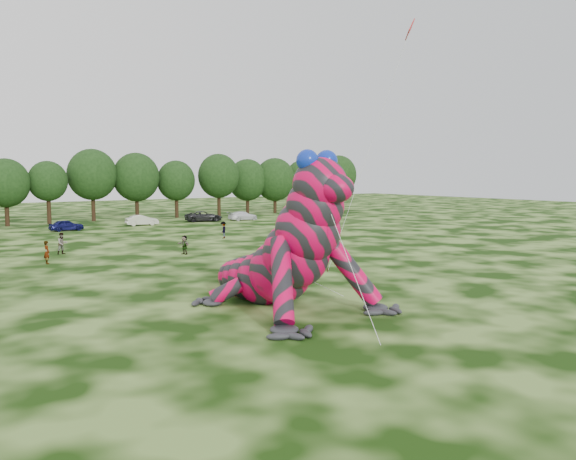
% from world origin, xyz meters
% --- Properties ---
extents(ground, '(240.00, 240.00, 0.00)m').
position_xyz_m(ground, '(0.00, 0.00, 0.00)').
color(ground, '#16330A').
rests_on(ground, ground).
extents(inflatable_gecko, '(15.60, 17.84, 8.14)m').
position_xyz_m(inflatable_gecko, '(0.74, 0.44, 4.07)').
color(inflatable_gecko, '#D20342').
rests_on(inflatable_gecko, ground).
extents(flying_kite, '(4.64, 4.29, 17.58)m').
position_xyz_m(flying_kite, '(13.12, 2.71, 15.32)').
color(flying_kite, red).
rests_on(flying_kite, ground).
extents(tree_8, '(6.14, 5.53, 8.94)m').
position_xyz_m(tree_8, '(-4.22, 56.99, 4.47)').
color(tree_8, black).
rests_on(tree_8, ground).
extents(tree_9, '(5.27, 4.74, 8.68)m').
position_xyz_m(tree_9, '(1.06, 57.35, 4.34)').
color(tree_9, black).
rests_on(tree_9, ground).
extents(tree_10, '(7.09, 6.38, 10.50)m').
position_xyz_m(tree_10, '(7.40, 58.58, 5.25)').
color(tree_10, black).
rests_on(tree_10, ground).
extents(tree_11, '(7.01, 6.31, 10.07)m').
position_xyz_m(tree_11, '(13.79, 58.20, 5.03)').
color(tree_11, black).
rests_on(tree_11, ground).
extents(tree_12, '(5.99, 5.39, 8.97)m').
position_xyz_m(tree_12, '(20.01, 57.74, 4.49)').
color(tree_12, black).
rests_on(tree_12, ground).
extents(tree_13, '(6.83, 6.15, 10.13)m').
position_xyz_m(tree_13, '(27.13, 57.13, 5.06)').
color(tree_13, black).
rests_on(tree_13, ground).
extents(tree_14, '(6.82, 6.14, 9.40)m').
position_xyz_m(tree_14, '(33.46, 58.72, 4.70)').
color(tree_14, black).
rests_on(tree_14, ground).
extents(tree_15, '(7.17, 6.45, 9.63)m').
position_xyz_m(tree_15, '(38.47, 57.77, 4.82)').
color(tree_15, black).
rests_on(tree_15, ground).
extents(tree_16, '(6.26, 5.63, 9.37)m').
position_xyz_m(tree_16, '(45.45, 59.37, 4.69)').
color(tree_16, black).
rests_on(tree_16, ground).
extents(tree_17, '(6.98, 6.28, 10.30)m').
position_xyz_m(tree_17, '(51.95, 56.66, 5.15)').
color(tree_17, black).
rests_on(tree_17, ground).
extents(car_4, '(4.07, 1.83, 1.36)m').
position_xyz_m(car_4, '(0.80, 46.31, 0.68)').
color(car_4, '#10114F').
rests_on(car_4, ground).
extents(car_5, '(4.37, 1.86, 1.40)m').
position_xyz_m(car_5, '(10.83, 47.92, 0.70)').
color(car_5, beige).
rests_on(car_5, ground).
extents(car_6, '(5.70, 3.33, 1.49)m').
position_xyz_m(car_6, '(20.46, 49.01, 0.75)').
color(car_6, black).
rests_on(car_6, ground).
extents(car_7, '(4.64, 2.03, 1.33)m').
position_xyz_m(car_7, '(26.15, 47.56, 0.66)').
color(car_7, white).
rests_on(car_7, ground).
extents(spectator_5, '(0.79, 1.59, 1.65)m').
position_xyz_m(spectator_5, '(4.54, 19.83, 0.82)').
color(spectator_5, gray).
rests_on(spectator_5, ground).
extents(spectator_0, '(0.49, 0.69, 1.80)m').
position_xyz_m(spectator_0, '(-6.38, 20.98, 0.90)').
color(spectator_0, gray).
rests_on(spectator_0, ground).
extents(spectator_2, '(1.25, 1.34, 1.82)m').
position_xyz_m(spectator_2, '(12.90, 28.54, 0.91)').
color(spectator_2, gray).
rests_on(spectator_2, ground).
extents(spectator_1, '(1.06, 0.92, 1.88)m').
position_xyz_m(spectator_1, '(-4.19, 25.78, 0.94)').
color(spectator_1, gray).
rests_on(spectator_1, ground).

